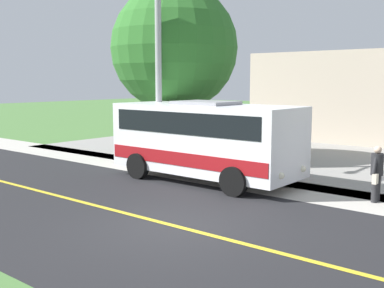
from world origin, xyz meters
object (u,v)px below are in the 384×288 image
shuttle_bus_front (206,137)px  tree_curbside (174,48)px  pedestrian_with_bags (377,172)px  street_light_pole (156,62)px

shuttle_bus_front → tree_curbside: tree_curbside is taller
shuttle_bus_front → pedestrian_with_bags: size_ratio=4.16×
tree_curbside → pedestrian_with_bags: bearing=77.6°
tree_curbside → shuttle_bus_front: bearing=54.0°
pedestrian_with_bags → street_light_pole: size_ratio=0.22×
shuttle_bus_front → tree_curbside: (-2.84, -3.91, 3.28)m
shuttle_bus_front → pedestrian_with_bags: 5.60m
street_light_pole → tree_curbside: 2.94m
shuttle_bus_front → pedestrian_with_bags: bearing=97.9°
shuttle_bus_front → street_light_pole: street_light_pole is taller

